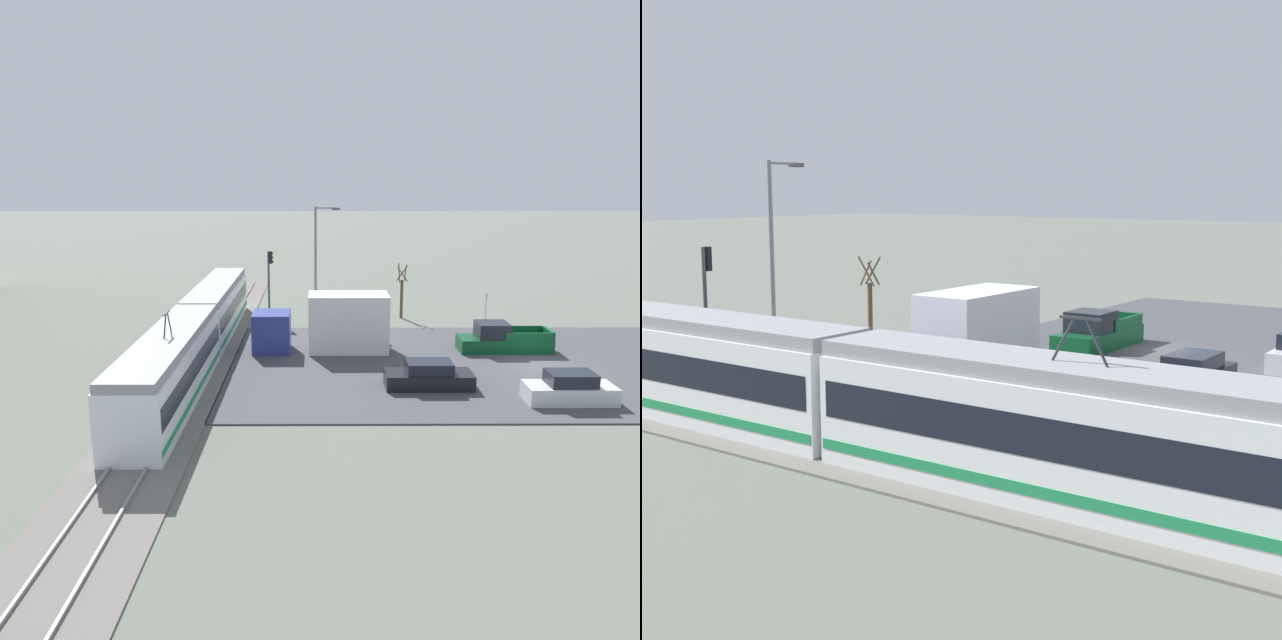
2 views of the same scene
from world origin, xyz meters
The scene contains 11 objects.
ground_plane centered at (0.00, 0.00, 0.00)m, with size 320.00×320.00×0.00m, color #60665B.
road_surface centered at (0.00, 0.00, 0.04)m, with size 18.35×36.88×0.08m.
rail_bed centered at (0.00, 20.59, 0.05)m, with size 58.61×4.40×0.22m.
light_rail_tram centered at (1.23, 20.59, 1.77)m, with size 29.83×2.69×4.60m.
box_truck centered at (3.05, 12.45, 1.80)m, with size 2.56×8.66×3.72m.
pickup_truck centered at (2.96, 1.28, 0.79)m, with size 2.06×5.88×1.88m.
sedan_car_1 centered at (-4.11, 7.28, 0.67)m, with size 1.89×4.67×1.44m.
traffic_light_pole centered at (12.04, 16.95, 3.52)m, with size 0.28×0.47×5.45m.
street_tree centered at (12.76, 6.53, 1.99)m, with size 1.04×0.87×4.38m.
street_lamp_near_crossing centered at (12.18, 13.19, 5.06)m, with size 0.36×1.95×8.86m.
no_parking_sign centered at (10.92, 0.26, 1.46)m, with size 0.32×0.08×2.41m.
Camera 2 is at (-16.20, 39.29, 7.76)m, focal length 50.00 mm.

